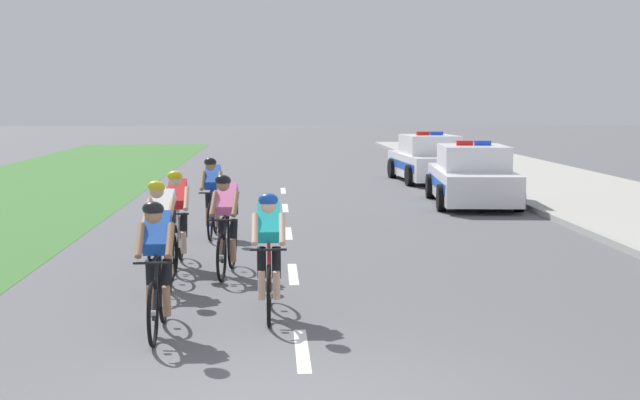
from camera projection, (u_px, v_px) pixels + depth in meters
name	position (u px, v px, depth m)	size (l,w,h in m)	color
sidewalk_slab	(620.00, 203.00, 21.52)	(5.08, 60.00, 0.12)	#A3A099
kerb_edge	(521.00, 204.00, 21.39)	(0.16, 60.00, 0.13)	#9E9E99
lane_markings_centre	(290.00, 251.00, 15.08)	(0.14, 21.60, 0.01)	white
cyclist_lead	(157.00, 265.00, 9.64)	(0.42, 1.72, 1.56)	black
cyclist_second	(269.00, 252.00, 10.46)	(0.42, 1.72, 1.56)	black
cyclist_third	(162.00, 232.00, 12.00)	(0.45, 1.72, 1.56)	black
cyclist_fourth	(226.00, 223.00, 12.91)	(0.45, 1.72, 1.56)	black
cyclist_fifth	(177.00, 217.00, 13.60)	(0.42, 1.72, 1.56)	black
cyclist_sixth	(212.00, 196.00, 16.54)	(0.42, 1.72, 1.56)	black
police_car_nearest	(472.00, 177.00, 21.66)	(2.27, 4.53, 1.59)	white
police_car_second	(429.00, 160.00, 27.73)	(2.20, 4.50, 1.59)	white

